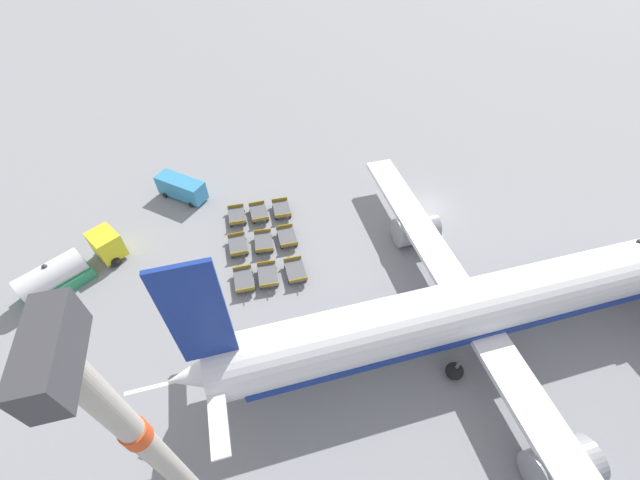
% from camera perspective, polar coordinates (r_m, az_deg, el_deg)
% --- Properties ---
extents(ground_plane, '(500.00, 500.00, 0.00)m').
position_cam_1_polar(ground_plane, '(43.08, 15.47, 4.67)').
color(ground_plane, gray).
extents(airplane, '(39.29, 46.45, 14.09)m').
position_cam_1_polar(airplane, '(31.75, 23.24, -8.62)').
color(airplane, white).
rests_on(airplane, ground_plane).
extents(fuel_tanker_primary, '(7.01, 8.75, 2.98)m').
position_cam_1_polar(fuel_tanker_primary, '(40.42, -32.81, -3.63)').
color(fuel_tanker_primary, yellow).
rests_on(fuel_tanker_primary, ground_plane).
extents(service_van, '(4.94, 5.28, 2.31)m').
position_cam_1_polar(service_van, '(44.47, -19.51, 7.18)').
color(service_van, teal).
rests_on(service_van, ground_plane).
extents(baggage_dolly_row_near_col_a, '(3.32, 1.78, 0.92)m').
position_cam_1_polar(baggage_dolly_row_near_col_a, '(40.67, -12.00, 3.44)').
color(baggage_dolly_row_near_col_a, '#515459').
rests_on(baggage_dolly_row_near_col_a, ground_plane).
extents(baggage_dolly_row_near_col_b, '(3.32, 1.78, 0.92)m').
position_cam_1_polar(baggage_dolly_row_near_col_b, '(37.74, -11.84, -0.79)').
color(baggage_dolly_row_near_col_b, '#515459').
rests_on(baggage_dolly_row_near_col_b, ground_plane).
extents(baggage_dolly_row_near_col_c, '(3.31, 1.76, 0.92)m').
position_cam_1_polar(baggage_dolly_row_near_col_c, '(34.93, -11.01, -5.77)').
color(baggage_dolly_row_near_col_c, '#515459').
rests_on(baggage_dolly_row_near_col_c, ground_plane).
extents(baggage_dolly_row_mid_a_col_a, '(3.33, 1.80, 0.92)m').
position_cam_1_polar(baggage_dolly_row_mid_a_col_a, '(40.61, -8.89, 3.91)').
color(baggage_dolly_row_mid_a_col_a, '#515459').
rests_on(baggage_dolly_row_mid_a_col_a, ground_plane).
extents(baggage_dolly_row_mid_a_col_b, '(3.36, 1.88, 0.92)m').
position_cam_1_polar(baggage_dolly_row_mid_a_col_b, '(37.60, -8.21, -0.32)').
color(baggage_dolly_row_mid_a_col_b, '#515459').
rests_on(baggage_dolly_row_mid_a_col_b, ground_plane).
extents(baggage_dolly_row_mid_a_col_c, '(3.35, 1.85, 0.92)m').
position_cam_1_polar(baggage_dolly_row_mid_a_col_c, '(34.92, -7.62, -5.14)').
color(baggage_dolly_row_mid_a_col_c, '#515459').
rests_on(baggage_dolly_row_mid_a_col_c, ground_plane).
extents(baggage_dolly_row_mid_b_col_a, '(3.33, 1.79, 0.92)m').
position_cam_1_polar(baggage_dolly_row_mid_b_col_a, '(40.73, -5.61, 4.47)').
color(baggage_dolly_row_mid_b_col_a, '#515459').
rests_on(baggage_dolly_row_mid_b_col_a, ground_plane).
extents(baggage_dolly_row_mid_b_col_b, '(3.32, 1.77, 0.92)m').
position_cam_1_polar(baggage_dolly_row_mid_b_col_b, '(37.82, -4.82, 0.43)').
color(baggage_dolly_row_mid_b_col_b, '#515459').
rests_on(baggage_dolly_row_mid_b_col_b, ground_plane).
extents(baggage_dolly_row_mid_b_col_c, '(3.32, 1.77, 0.92)m').
position_cam_1_polar(baggage_dolly_row_mid_b_col_c, '(35.00, -3.59, -4.51)').
color(baggage_dolly_row_mid_b_col_c, '#515459').
rests_on(baggage_dolly_row_mid_b_col_c, ground_plane).
extents(apron_light_mast, '(2.00, 0.72, 21.95)m').
position_cam_1_polar(apron_light_mast, '(16.46, -19.04, -30.16)').
color(apron_light_mast, '#ADA89E').
rests_on(apron_light_mast, ground_plane).
extents(stand_guidance_stripe, '(0.86, 33.87, 0.01)m').
position_cam_1_polar(stand_guidance_stripe, '(31.83, 4.51, -14.04)').
color(stand_guidance_stripe, white).
rests_on(stand_guidance_stripe, ground_plane).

